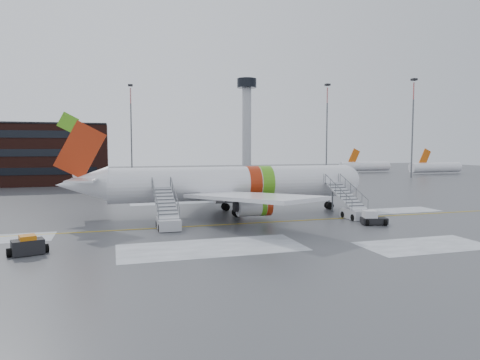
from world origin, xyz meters
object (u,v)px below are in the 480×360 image
object	(u,v)px
airstair_fwd	(352,208)
baggage_tractor	(28,246)
airliner	(227,184)
pushback_tug	(372,218)
airstair_aft	(167,217)

from	to	relation	value
airstair_fwd	baggage_tractor	size ratio (longest dim) A/B	2.71
airliner	pushback_tug	world-z (taller)	airliner
airliner	airstair_aft	size ratio (longest dim) A/B	4.55
airliner	airstair_aft	distance (m)	10.29
baggage_tractor	airstair_fwd	bearing A→B (deg)	13.54
pushback_tug	baggage_tractor	distance (m)	30.43
airliner	airstair_fwd	xyz separation A→B (m)	(12.16, -6.54, -2.35)
airliner	pushback_tug	xyz separation A→B (m)	(11.96, -10.66, -2.80)
airliner	baggage_tractor	distance (m)	23.14
airliner	airstair_fwd	world-z (taller)	airliner
airstair_aft	baggage_tractor	bearing A→B (deg)	-145.61
airliner	pushback_tug	distance (m)	16.26
airstair_aft	airliner	bearing A→B (deg)	40.75
airstair_fwd	airliner	bearing A→B (deg)	151.75
airstair_aft	baggage_tractor	size ratio (longest dim) A/B	2.71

